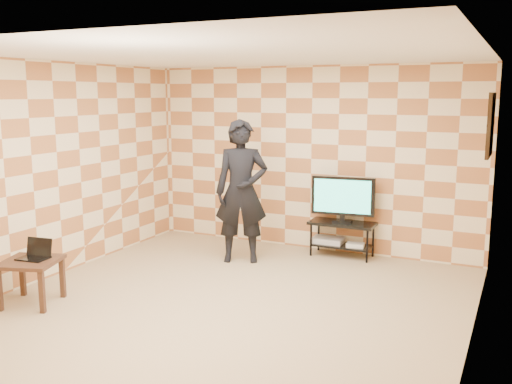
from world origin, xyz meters
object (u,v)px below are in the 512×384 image
tv (343,197)px  person (242,191)px  tv_stand (342,231)px  side_table (31,268)px

tv → person: bearing=-145.9°
tv_stand → tv: bearing=-96.5°
tv_stand → side_table: size_ratio=1.27×
tv → tv_stand: bearing=83.5°
side_table → person: 2.87m
tv → side_table: tv is taller
person → tv: bearing=10.3°
tv → side_table: (-2.54, -3.27, -0.45)m
tv_stand → side_table: (-2.54, -3.28, 0.05)m
tv_stand → side_table: bearing=-127.8°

